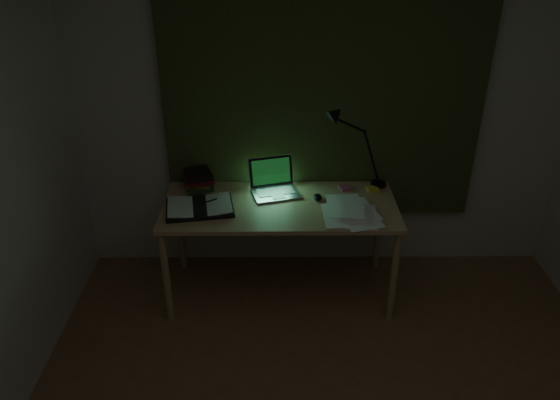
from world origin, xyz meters
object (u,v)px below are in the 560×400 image
(desk, at_px, (280,249))
(desk_lamp, at_px, (382,147))
(laptop, at_px, (276,180))
(book_stack, at_px, (198,181))
(loose_papers, at_px, (343,210))
(open_textbook, at_px, (200,207))

(desk, bearing_deg, desk_lamp, 21.25)
(desk_lamp, bearing_deg, desk, -151.09)
(laptop, height_order, desk_lamp, desk_lamp)
(desk, distance_m, laptop, 0.50)
(book_stack, bearing_deg, desk, -20.62)
(book_stack, bearing_deg, loose_papers, -17.29)
(laptop, bearing_deg, loose_papers, -42.81)
(desk, xyz_separation_m, desk_lamp, (0.71, 0.28, 0.66))
(book_stack, distance_m, desk_lamp, 1.30)
(loose_papers, bearing_deg, book_stack, 162.71)
(desk, relative_size, laptop, 4.41)
(laptop, xyz_separation_m, loose_papers, (0.44, -0.23, -0.10))
(loose_papers, bearing_deg, desk_lamp, 51.52)
(desk, distance_m, desk_lamp, 1.01)
(laptop, relative_size, open_textbook, 0.82)
(book_stack, xyz_separation_m, desk_lamp, (1.28, 0.06, 0.23))
(open_textbook, xyz_separation_m, desk_lamp, (1.24, 0.34, 0.28))
(loose_papers, bearing_deg, open_textbook, 178.12)
(loose_papers, bearing_deg, desk, 167.47)
(laptop, height_order, open_textbook, laptop)
(loose_papers, distance_m, desk_lamp, 0.55)
(open_textbook, relative_size, desk_lamp, 0.73)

